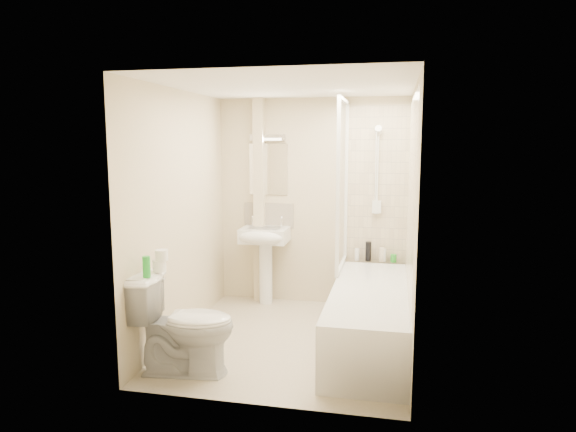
# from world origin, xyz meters

# --- Properties ---
(floor) EXTENTS (2.50, 2.50, 0.00)m
(floor) POSITION_xyz_m (0.00, 0.00, 0.00)
(floor) COLOR beige
(floor) RESTS_ON ground
(wall_back) EXTENTS (2.20, 0.02, 2.40)m
(wall_back) POSITION_xyz_m (0.00, 1.25, 1.20)
(wall_back) COLOR beige
(wall_back) RESTS_ON ground
(wall_left) EXTENTS (0.02, 2.50, 2.40)m
(wall_left) POSITION_xyz_m (-1.10, 0.00, 1.20)
(wall_left) COLOR beige
(wall_left) RESTS_ON ground
(wall_right) EXTENTS (0.02, 2.50, 2.40)m
(wall_right) POSITION_xyz_m (1.10, 0.00, 1.20)
(wall_right) COLOR beige
(wall_right) RESTS_ON ground
(ceiling) EXTENTS (2.20, 2.50, 0.02)m
(ceiling) POSITION_xyz_m (0.00, 0.00, 2.40)
(ceiling) COLOR white
(ceiling) RESTS_ON wall_back
(tile_back) EXTENTS (0.70, 0.01, 1.75)m
(tile_back) POSITION_xyz_m (0.75, 1.24, 1.42)
(tile_back) COLOR beige
(tile_back) RESTS_ON wall_back
(tile_right) EXTENTS (0.01, 2.10, 1.75)m
(tile_right) POSITION_xyz_m (1.09, 0.02, 1.42)
(tile_right) COLOR beige
(tile_right) RESTS_ON wall_right
(pipe_boxing) EXTENTS (0.12, 0.12, 2.40)m
(pipe_boxing) POSITION_xyz_m (-0.62, 1.19, 1.20)
(pipe_boxing) COLOR beige
(pipe_boxing) RESTS_ON ground
(splashback) EXTENTS (0.60, 0.02, 0.30)m
(splashback) POSITION_xyz_m (-0.52, 1.24, 1.03)
(splashback) COLOR beige
(splashback) RESTS_ON wall_back
(mirror) EXTENTS (0.46, 0.01, 0.60)m
(mirror) POSITION_xyz_m (-0.52, 1.24, 1.58)
(mirror) COLOR white
(mirror) RESTS_ON wall_back
(strip_light) EXTENTS (0.42, 0.07, 0.07)m
(strip_light) POSITION_xyz_m (-0.52, 1.22, 1.95)
(strip_light) COLOR silver
(strip_light) RESTS_ON wall_back
(bathtub) EXTENTS (0.70, 2.10, 0.55)m
(bathtub) POSITION_xyz_m (0.75, 0.02, 0.29)
(bathtub) COLOR white
(bathtub) RESTS_ON ground
(shower_screen) EXTENTS (0.04, 0.92, 1.80)m
(shower_screen) POSITION_xyz_m (0.40, 0.80, 1.45)
(shower_screen) COLOR white
(shower_screen) RESTS_ON bathtub
(shower_fixture) EXTENTS (0.10, 0.16, 0.99)m
(shower_fixture) POSITION_xyz_m (0.75, 1.19, 1.55)
(shower_fixture) COLOR white
(shower_fixture) RESTS_ON wall_back
(pedestal_sink) EXTENTS (0.54, 0.49, 1.04)m
(pedestal_sink) POSITION_xyz_m (-0.52, 1.01, 0.73)
(pedestal_sink) COLOR white
(pedestal_sink) RESTS_ON ground
(bottle_white_a) EXTENTS (0.05, 0.05, 0.14)m
(bottle_white_a) POSITION_xyz_m (0.54, 1.16, 0.62)
(bottle_white_a) COLOR white
(bottle_white_a) RESTS_ON bathtub
(bottle_black_b) EXTENTS (0.06, 0.06, 0.22)m
(bottle_black_b) POSITION_xyz_m (0.67, 1.16, 0.66)
(bottle_black_b) COLOR black
(bottle_black_b) RESTS_ON bathtub
(bottle_cream) EXTENTS (0.07, 0.07, 0.16)m
(bottle_cream) POSITION_xyz_m (0.83, 1.16, 0.63)
(bottle_cream) COLOR beige
(bottle_cream) RESTS_ON bathtub
(bottle_white_b) EXTENTS (0.06, 0.06, 0.15)m
(bottle_white_b) POSITION_xyz_m (0.85, 1.16, 0.62)
(bottle_white_b) COLOR silver
(bottle_white_b) RESTS_ON bathtub
(bottle_green) EXTENTS (0.07, 0.07, 0.09)m
(bottle_green) POSITION_xyz_m (0.95, 1.16, 0.59)
(bottle_green) COLOR green
(bottle_green) RESTS_ON bathtub
(toilet) EXTENTS (0.65, 0.92, 0.83)m
(toilet) POSITION_xyz_m (-0.72, -0.85, 0.42)
(toilet) COLOR white
(toilet) RESTS_ON ground
(toilet_roll_lower) EXTENTS (0.11, 0.11, 0.10)m
(toilet_roll_lower) POSITION_xyz_m (-0.95, -0.79, 0.88)
(toilet_roll_lower) COLOR white
(toilet_roll_lower) RESTS_ON toilet
(toilet_roll_upper) EXTENTS (0.11, 0.11, 0.09)m
(toilet_roll_upper) POSITION_xyz_m (-0.93, -0.78, 0.97)
(toilet_roll_upper) COLOR white
(toilet_roll_upper) RESTS_ON toilet_roll_lower
(green_bottle) EXTENTS (0.06, 0.06, 0.17)m
(green_bottle) POSITION_xyz_m (-0.97, -0.98, 0.92)
(green_bottle) COLOR green
(green_bottle) RESTS_ON toilet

